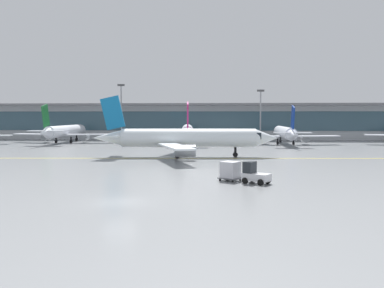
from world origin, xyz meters
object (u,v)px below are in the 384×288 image
at_px(gate_airplane_2, 188,132).
at_px(gate_airplane_3, 285,133).
at_px(baggage_tug, 254,174).
at_px(apron_light_mast_2, 260,113).
at_px(cargo_dolly_lead, 230,170).
at_px(taxiing_regional_jet, 186,139).
at_px(gate_airplane_1, 65,131).
at_px(apron_light_mast_1, 121,110).

relative_size(gate_airplane_2, gate_airplane_3, 1.09).
xyz_separation_m(gate_airplane_3, baggage_tug, (-10.81, -55.38, -1.66)).
xyz_separation_m(gate_airplane_2, apron_light_mast_2, (17.40, 11.01, 4.33)).
bearing_deg(gate_airplane_3, apron_light_mast_2, 20.59).
bearing_deg(cargo_dolly_lead, taxiing_regional_jet, 138.58).
height_order(gate_airplane_2, gate_airplane_3, gate_airplane_2).
relative_size(gate_airplane_3, taxiing_regional_jet, 0.88).
xyz_separation_m(gate_airplane_1, cargo_dolly_lead, (37.97, -56.32, -1.62)).
xyz_separation_m(gate_airplane_3, taxiing_regional_jet, (-19.55, -30.05, 0.34)).
height_order(gate_airplane_3, cargo_dolly_lead, gate_airplane_3).
relative_size(gate_airplane_3, apron_light_mast_2, 2.00).
distance_m(gate_airplane_3, apron_light_mast_1, 42.10).
bearing_deg(taxiing_regional_jet, cargo_dolly_lead, -78.57).
bearing_deg(gate_airplane_3, cargo_dolly_lead, 165.93).
distance_m(gate_airplane_2, cargo_dolly_lead, 55.13).
bearing_deg(cargo_dolly_lead, baggage_tug, -0.00).
distance_m(gate_airplane_2, apron_light_mast_1, 22.15).
bearing_deg(gate_airplane_3, gate_airplane_2, 88.17).
distance_m(apron_light_mast_1, apron_light_mast_2, 35.49).
height_order(gate_airplane_3, taxiing_regional_jet, taxiing_regional_jet).
relative_size(gate_airplane_3, apron_light_mast_1, 1.78).
xyz_separation_m(apron_light_mast_1, apron_light_mast_2, (35.47, -0.73, -0.80)).
xyz_separation_m(taxiing_regional_jet, apron_light_mast_1, (-20.35, 42.34, 5.01)).
bearing_deg(taxiing_regional_jet, baggage_tug, -74.68).
bearing_deg(apron_light_mast_2, cargo_dolly_lead, -97.55).
bearing_deg(taxiing_regional_jet, apron_light_mast_2, 66.32).
height_order(gate_airplane_2, apron_light_mast_2, apron_light_mast_2).
height_order(gate_airplane_2, taxiing_regional_jet, taxiing_regional_jet).
xyz_separation_m(gate_airplane_1, taxiing_regional_jet, (31.52, -32.50, 0.22)).
xyz_separation_m(gate_airplane_1, gate_airplane_3, (51.07, -2.46, -0.12)).
bearing_deg(apron_light_mast_1, gate_airplane_3, -17.12).
distance_m(gate_airplane_3, cargo_dolly_lead, 55.45).
relative_size(gate_airplane_2, cargo_dolly_lead, 10.62).
xyz_separation_m(taxiing_regional_jet, baggage_tug, (8.74, -25.33, -2.00)).
xyz_separation_m(gate_airplane_1, apron_light_mast_2, (46.64, 9.10, 4.43)).
relative_size(baggage_tug, cargo_dolly_lead, 1.12).
bearing_deg(gate_airplane_2, baggage_tug, -173.70).
height_order(gate_airplane_1, gate_airplane_3, gate_airplane_1).
bearing_deg(apron_light_mast_2, gate_airplane_1, -168.96).
height_order(gate_airplane_3, baggage_tug, gate_airplane_3).
distance_m(baggage_tug, apron_light_mast_2, 67.53).
xyz_separation_m(cargo_dolly_lead, apron_light_mast_2, (8.67, 65.42, 6.05)).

